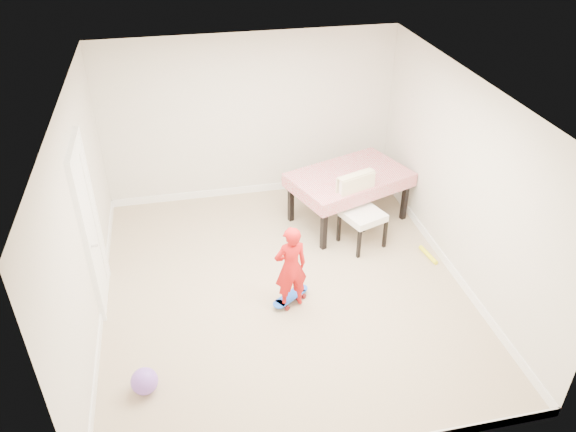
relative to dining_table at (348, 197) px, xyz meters
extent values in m
plane|color=tan|center=(-1.27, -1.38, -0.39)|extent=(5.00, 5.00, 0.00)
cube|color=silver|center=(-1.27, -1.38, 2.19)|extent=(4.50, 5.00, 0.04)
cube|color=beige|center=(-1.27, 1.10, 0.91)|extent=(4.50, 0.04, 2.60)
cube|color=beige|center=(-1.27, -3.86, 0.91)|extent=(4.50, 0.04, 2.60)
cube|color=beige|center=(-3.50, -1.38, 0.91)|extent=(0.04, 5.00, 2.60)
cube|color=beige|center=(0.96, -1.38, 0.91)|extent=(0.04, 5.00, 2.60)
cube|color=white|center=(-3.49, -1.08, 0.63)|extent=(0.11, 0.94, 2.11)
cube|color=white|center=(-1.27, 1.11, -0.33)|extent=(4.50, 0.02, 0.12)
cube|color=white|center=(-3.51, -1.38, -0.33)|extent=(0.02, 5.00, 0.12)
cube|color=white|center=(0.97, -1.38, -0.33)|extent=(0.02, 5.00, 0.12)
imported|color=red|center=(-1.25, -1.73, 0.16)|extent=(0.44, 0.32, 1.11)
sphere|color=#8454CB|center=(-3.00, -2.70, -0.25)|extent=(0.28, 0.28, 0.28)
cylinder|color=yellow|center=(0.82, -1.15, -0.36)|extent=(0.12, 0.40, 0.06)
camera|label=1|loc=(-2.38, -6.84, 4.26)|focal=35.00mm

